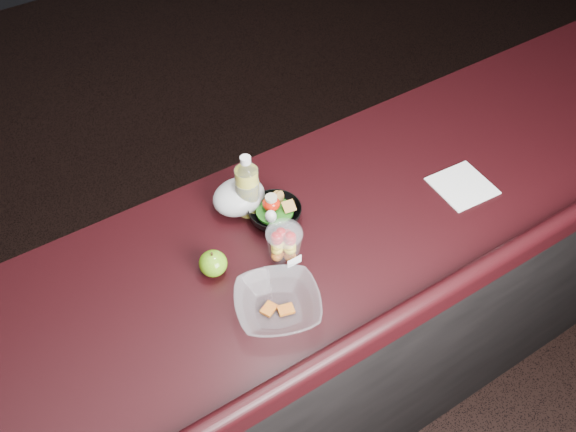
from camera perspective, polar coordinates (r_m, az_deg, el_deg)
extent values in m
cube|color=black|center=(2.17, 0.31, -11.43)|extent=(4.00, 0.65, 0.98)
cube|color=black|center=(1.76, 0.38, -2.65)|extent=(4.06, 0.71, 0.04)
cylinder|color=yellow|center=(1.77, -3.63, 2.23)|extent=(0.06, 0.06, 0.16)
cylinder|color=white|center=(1.77, -3.63, 2.23)|extent=(0.07, 0.07, 0.16)
cone|color=white|center=(1.70, -3.77, 4.42)|extent=(0.06, 0.06, 0.03)
cylinder|color=white|center=(1.69, -3.81, 4.99)|extent=(0.03, 0.03, 0.02)
cylinder|color=#072D99|center=(1.77, -3.63, 2.23)|extent=(0.07, 0.07, 0.07)
ellipsoid|color=white|center=(1.61, -0.34, -1.54)|extent=(0.10, 0.10, 0.05)
ellipsoid|color=#468D10|center=(1.66, -6.68, -4.21)|extent=(0.07, 0.07, 0.07)
cylinder|color=black|center=(1.63, -6.79, -3.39)|extent=(0.01, 0.01, 0.01)
ellipsoid|color=silver|center=(1.80, -4.39, 1.72)|extent=(0.15, 0.12, 0.09)
sphere|color=silver|center=(1.80, -3.76, 3.36)|extent=(0.06, 0.06, 0.06)
imported|color=black|center=(1.78, -1.18, 0.21)|extent=(0.19, 0.19, 0.05)
cylinder|color=#0F470C|center=(1.77, -1.19, 0.42)|extent=(0.10, 0.10, 0.01)
ellipsoid|color=red|center=(1.76, -1.50, 1.11)|extent=(0.05, 0.05, 0.04)
cylinder|color=beige|center=(1.75, -1.52, 1.60)|extent=(0.03, 0.03, 0.01)
ellipsoid|color=white|center=(1.74, -1.54, -0.04)|extent=(0.03, 0.03, 0.04)
imported|color=silver|center=(1.58, -0.93, -7.89)|extent=(0.27, 0.27, 0.05)
cube|color=#990F0C|center=(1.59, -1.71, -8.25)|extent=(0.05, 0.04, 0.01)
cube|color=#990F0C|center=(1.59, -0.18, -8.31)|extent=(0.05, 0.04, 0.01)
cube|color=white|center=(1.96, 15.24, 2.60)|extent=(0.17, 0.17, 0.00)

